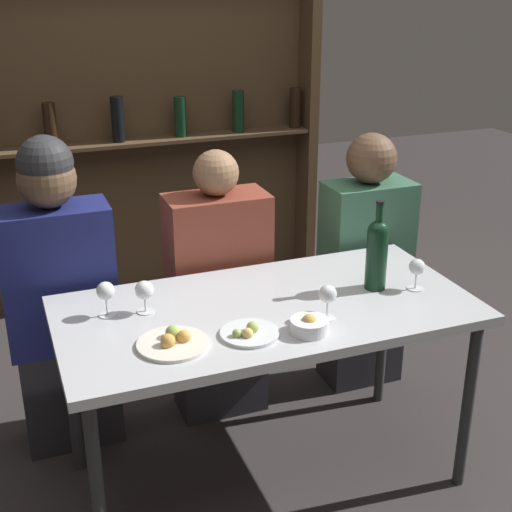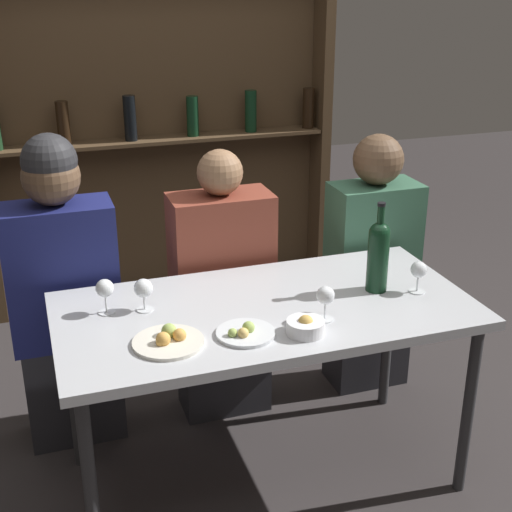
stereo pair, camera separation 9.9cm
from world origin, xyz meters
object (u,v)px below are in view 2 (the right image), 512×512
wine_glass_1 (105,290)px  wine_glass_0 (419,271)px  seated_person_right (371,270)px  food_plate_0 (169,340)px  snack_bowl (306,326)px  wine_bottle (378,253)px  seated_person_left (65,298)px  seated_person_center (222,295)px  wine_glass_2 (143,289)px  food_plate_1 (245,332)px  wine_glass_3 (325,297)px

wine_glass_1 → wine_glass_0: bearing=-9.7°
wine_glass_1 → seated_person_right: (1.23, 0.39, -0.26)m
food_plate_0 → snack_bowl: (0.44, -0.08, 0.01)m
wine_bottle → wine_glass_1: size_ratio=2.70×
seated_person_left → seated_person_center: bearing=0.0°
wine_glass_0 → wine_glass_2: wine_glass_0 is taller
wine_bottle → wine_glass_2: size_ratio=2.89×
wine_glass_2 → food_plate_1: 0.41m
snack_bowl → seated_person_left: seated_person_left is taller
snack_bowl → seated_person_center: seated_person_center is taller
wine_glass_1 → food_plate_1: bearing=-37.1°
wine_glass_1 → food_plate_0: 0.33m
wine_bottle → seated_person_right: seated_person_right is taller
wine_glass_1 → wine_glass_2: size_ratio=1.07×
seated_person_left → seated_person_center: size_ratio=1.09×
snack_bowl → wine_bottle: bearing=31.7°
wine_glass_3 → food_plate_0: 0.54m
wine_glass_0 → seated_person_right: seated_person_right is taller
wine_glass_0 → seated_person_left: seated_person_left is taller
wine_bottle → food_plate_0: bearing=-169.2°
wine_glass_2 → wine_glass_0: bearing=-9.8°
wine_glass_0 → seated_person_center: bearing=135.2°
wine_glass_1 → wine_glass_2: (0.13, -0.02, -0.01)m
seated_person_right → wine_glass_3: bearing=-128.2°
wine_glass_0 → seated_person_center: 0.87m
wine_glass_0 → wine_glass_1: 1.13m
wine_glass_2 → food_plate_1: (0.28, -0.29, -0.07)m
seated_person_right → seated_person_left: bearing=180.0°
food_plate_0 → seated_person_center: 0.79m
wine_glass_0 → food_plate_0: (-0.95, -0.09, -0.07)m
wine_bottle → wine_glass_2: (-0.85, 0.11, -0.07)m
wine_glass_1 → seated_person_right: bearing=17.6°
wine_bottle → seated_person_left: (-1.10, 0.52, -0.25)m
food_plate_0 → snack_bowl: snack_bowl is taller
wine_bottle → wine_glass_3: bearing=-149.6°
wine_glass_1 → seated_person_left: 0.45m
wine_glass_2 → snack_bowl: wine_glass_2 is taller
wine_glass_2 → seated_person_left: size_ratio=0.09×
wine_glass_2 → food_plate_0: size_ratio=0.51×
wine_glass_2 → snack_bowl: 0.58m
wine_glass_0 → wine_glass_1: (-1.11, 0.19, 0.01)m
wine_glass_1 → seated_person_center: size_ratio=0.11×
wine_bottle → wine_glass_1: wine_bottle is taller
wine_glass_0 → wine_glass_2: size_ratio=1.02×
wine_glass_0 → wine_glass_3: wine_glass_3 is taller
wine_bottle → wine_glass_0: (0.14, -0.06, -0.06)m
food_plate_1 → snack_bowl: (0.19, -0.05, 0.02)m
food_plate_1 → seated_person_left: bearing=127.2°
seated_person_center → wine_glass_1: bearing=-143.4°
seated_person_center → wine_bottle: bearing=-49.0°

